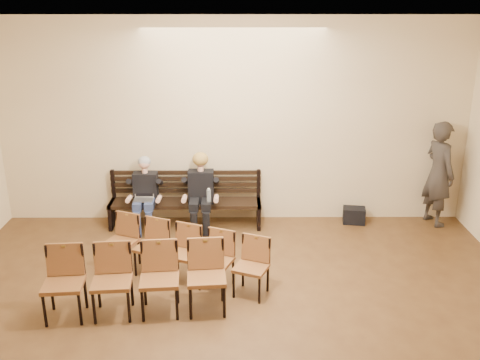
% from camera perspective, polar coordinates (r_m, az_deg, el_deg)
% --- Properties ---
extents(room_walls, '(8.02, 10.01, 3.51)m').
position_cam_1_polar(room_walls, '(4.82, -1.02, 3.65)').
color(room_walls, beige).
rests_on(room_walls, ground).
extents(bench, '(2.60, 0.90, 0.45)m').
position_cam_1_polar(bench, '(9.28, -5.81, -3.57)').
color(bench, black).
rests_on(bench, ground).
extents(seated_man, '(0.50, 0.69, 1.19)m').
position_cam_1_polar(seated_man, '(9.12, -10.08, -1.69)').
color(seated_man, black).
rests_on(seated_man, ground).
extents(seated_woman, '(0.53, 0.73, 1.23)m').
position_cam_1_polar(seated_woman, '(9.00, -4.20, -1.59)').
color(seated_woman, black).
rests_on(seated_woman, ground).
extents(laptop, '(0.34, 0.27, 0.23)m').
position_cam_1_polar(laptop, '(9.01, -10.26, -2.19)').
color(laptop, '#BABBBF').
rests_on(laptop, bench).
extents(water_bottle, '(0.08, 0.08, 0.24)m').
position_cam_1_polar(water_bottle, '(8.80, -3.33, -2.40)').
color(water_bottle, silver).
rests_on(water_bottle, bench).
extents(bag, '(0.41, 0.31, 0.28)m').
position_cam_1_polar(bag, '(9.59, 12.06, -3.71)').
color(bag, black).
rests_on(bag, ground).
extents(passerby, '(0.73, 0.89, 2.10)m').
position_cam_1_polar(passerby, '(9.68, 20.52, 1.42)').
color(passerby, '#332D2A').
rests_on(passerby, ground).
extents(chair_row_front, '(2.27, 0.69, 0.92)m').
position_cam_1_polar(chair_row_front, '(6.86, -11.05, -10.56)').
color(chair_row_front, brown).
rests_on(chair_row_front, ground).
extents(chair_row_back, '(2.42, 1.34, 0.80)m').
position_cam_1_polar(chair_row_back, '(7.53, -6.10, -7.89)').
color(chair_row_back, brown).
rests_on(chair_row_back, ground).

